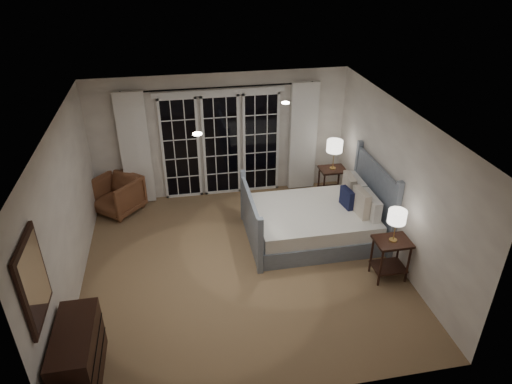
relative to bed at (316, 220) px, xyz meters
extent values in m
plane|color=#806045|center=(-1.42, -0.57, -0.33)|extent=(5.00, 5.00, 0.00)
plane|color=white|center=(-1.42, -0.57, 2.17)|extent=(5.00, 5.00, 0.00)
cube|color=white|center=(-3.92, -0.57, 0.92)|extent=(0.02, 5.00, 2.50)
cube|color=white|center=(1.08, -0.57, 0.92)|extent=(0.02, 5.00, 2.50)
cube|color=white|center=(-1.42, 1.93, 0.92)|extent=(5.00, 0.02, 2.50)
cube|color=white|center=(-1.42, -3.07, 0.92)|extent=(5.00, 0.02, 2.50)
cube|color=black|center=(-2.22, 1.90, 0.72)|extent=(0.66, 0.02, 2.02)
cube|color=black|center=(-1.42, 1.90, 0.72)|extent=(0.66, 0.02, 2.02)
cube|color=black|center=(-0.62, 1.90, 0.72)|extent=(0.66, 0.02, 2.02)
cube|color=white|center=(-1.42, 1.88, 1.82)|extent=(2.50, 0.04, 0.10)
cylinder|color=black|center=(-1.42, 1.83, 1.92)|extent=(3.50, 0.03, 0.03)
cube|color=white|center=(-3.07, 1.81, 0.82)|extent=(0.55, 0.10, 2.25)
cube|color=white|center=(0.23, 1.81, 0.82)|extent=(0.55, 0.10, 2.25)
cylinder|color=white|center=(-0.62, 0.03, 2.16)|extent=(0.12, 0.12, 0.01)
cylinder|color=white|center=(-2.02, -0.97, 2.16)|extent=(0.12, 0.12, 0.01)
cube|color=gray|center=(-0.07, 0.00, -0.18)|extent=(2.07, 1.62, 0.30)
cube|color=silver|center=(-0.07, 0.00, 0.10)|extent=(2.01, 1.56, 0.25)
cube|color=gray|center=(1.03, 0.00, 0.33)|extent=(0.06, 1.62, 1.31)
cube|color=gray|center=(-1.16, 0.00, 0.12)|extent=(0.06, 1.62, 0.91)
cube|color=silver|center=(0.83, -0.32, 0.41)|extent=(0.14, 0.60, 0.36)
cube|color=silver|center=(0.83, 0.32, 0.41)|extent=(0.14, 0.60, 0.36)
cube|color=beige|center=(0.67, -0.28, 0.45)|extent=(0.16, 0.46, 0.45)
cube|color=beige|center=(0.67, 0.28, 0.45)|extent=(0.16, 0.46, 0.45)
cube|color=#131634|center=(0.53, 0.00, 0.40)|extent=(0.15, 0.35, 0.34)
cube|color=black|center=(0.78, -1.28, 0.34)|extent=(0.53, 0.42, 0.04)
cube|color=black|center=(0.78, -1.28, -0.14)|extent=(0.49, 0.38, 0.03)
cylinder|color=black|center=(0.56, -1.45, 0.00)|extent=(0.04, 0.04, 0.66)
cylinder|color=black|center=(1.00, -1.45, 0.00)|extent=(0.04, 0.04, 0.66)
cylinder|color=black|center=(0.56, -1.11, 0.00)|extent=(0.04, 0.04, 0.66)
cylinder|color=black|center=(1.00, -1.11, 0.00)|extent=(0.04, 0.04, 0.66)
cube|color=black|center=(0.72, 1.28, 0.31)|extent=(0.50, 0.40, 0.04)
cube|color=black|center=(0.72, 1.28, -0.15)|extent=(0.46, 0.36, 0.03)
cylinder|color=black|center=(0.51, 1.12, -0.02)|extent=(0.04, 0.04, 0.63)
cylinder|color=black|center=(0.93, 1.12, -0.02)|extent=(0.04, 0.04, 0.63)
cylinder|color=black|center=(0.51, 1.44, -0.02)|extent=(0.04, 0.04, 0.63)
cylinder|color=black|center=(0.93, 1.44, -0.02)|extent=(0.04, 0.04, 0.63)
cylinder|color=tan|center=(0.78, -1.28, 0.37)|extent=(0.12, 0.12, 0.02)
cylinder|color=tan|center=(0.78, -1.28, 0.53)|extent=(0.02, 0.02, 0.31)
cylinder|color=white|center=(0.78, -1.28, 0.78)|extent=(0.27, 0.27, 0.20)
cylinder|color=tan|center=(0.72, 1.28, 0.34)|extent=(0.12, 0.12, 0.02)
cylinder|color=tan|center=(0.72, 1.28, 0.52)|extent=(0.02, 0.02, 0.35)
cylinder|color=white|center=(0.72, 1.28, 0.81)|extent=(0.31, 0.31, 0.23)
imported|color=brown|center=(-3.49, 1.53, 0.03)|extent=(1.10, 1.10, 0.72)
cube|color=black|center=(-3.65, -2.37, 0.05)|extent=(0.45, 1.08, 0.77)
cube|color=black|center=(-3.41, -2.37, -0.08)|extent=(0.01, 1.07, 0.01)
cube|color=black|center=(-3.41, -2.37, 0.18)|extent=(0.01, 1.07, 0.01)
cube|color=black|center=(-3.89, -2.37, 1.22)|extent=(0.04, 0.85, 1.00)
cube|color=white|center=(-3.86, -2.37, 1.22)|extent=(0.01, 0.73, 0.88)
camera|label=1|loc=(-2.29, -6.42, 4.34)|focal=32.00mm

